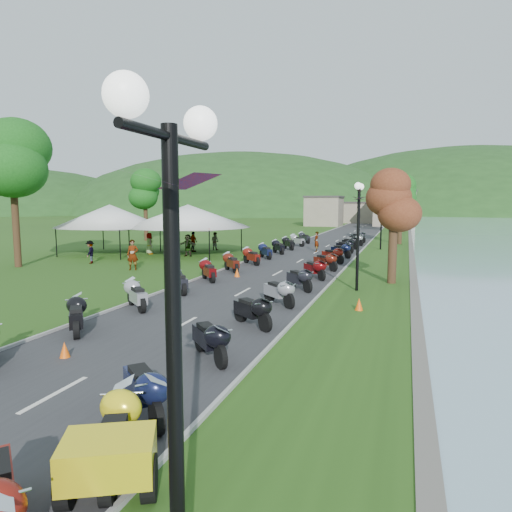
% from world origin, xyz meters
% --- Properties ---
extents(road, '(7.00, 120.00, 0.02)m').
position_xyz_m(road, '(0.00, 40.00, 0.01)').
color(road, '#333335').
rests_on(road, ground).
extents(hills_backdrop, '(360.00, 120.00, 76.00)m').
position_xyz_m(hills_backdrop, '(0.00, 200.00, 0.00)').
color(hills_backdrop, '#285621').
rests_on(hills_backdrop, ground).
extents(far_building, '(18.00, 16.00, 5.00)m').
position_xyz_m(far_building, '(-2.00, 85.00, 2.50)').
color(far_building, gray).
rests_on(far_building, ground).
extents(yellow_trike, '(2.45, 2.85, 1.11)m').
position_xyz_m(yellow_trike, '(3.00, 2.00, 0.56)').
color(yellow_trike, yellow).
rests_on(yellow_trike, ground).
extents(moto_row_left, '(2.60, 46.63, 1.10)m').
position_xyz_m(moto_row_left, '(-2.78, 20.00, 0.55)').
color(moto_row_left, '#331411').
rests_on(moto_row_left, ground).
extents(moto_row_right, '(2.60, 46.66, 1.10)m').
position_xyz_m(moto_row_right, '(2.38, 22.45, 0.55)').
color(moto_row_right, '#331411').
rests_on(moto_row_right, ground).
extents(streetlamp_near, '(1.40, 1.40, 5.00)m').
position_xyz_m(streetlamp_near, '(5.27, -0.24, 2.50)').
color(streetlamp_near, black).
rests_on(streetlamp_near, ground).
extents(vendor_tent_main, '(6.62, 6.62, 4.00)m').
position_xyz_m(vendor_tent_main, '(-9.46, 29.28, 2.00)').
color(vendor_tent_main, silver).
rests_on(vendor_tent_main, ground).
extents(vendor_tent_side, '(5.73, 5.73, 4.00)m').
position_xyz_m(vendor_tent_side, '(-15.52, 27.49, 2.00)').
color(vendor_tent_side, silver).
rests_on(vendor_tent_side, ground).
extents(tree_park_left, '(4.07, 4.07, 11.30)m').
position_xyz_m(tree_park_left, '(-16.74, 19.35, 5.65)').
color(tree_park_left, '#1D6C1C').
rests_on(tree_park_left, ground).
extents(tree_lakeside, '(2.22, 2.22, 6.17)m').
position_xyz_m(tree_lakeside, '(6.49, 20.62, 3.09)').
color(tree_lakeside, '#1D6C1C').
rests_on(tree_lakeside, ground).
extents(pedestrian_a, '(0.83, 0.74, 1.89)m').
position_xyz_m(pedestrian_a, '(-8.87, 20.50, 0.00)').
color(pedestrian_a, slate).
rests_on(pedestrian_a, ground).
extents(pedestrian_b, '(0.86, 0.63, 1.58)m').
position_xyz_m(pedestrian_b, '(-8.80, 33.08, 0.00)').
color(pedestrian_b, slate).
rests_on(pedestrian_b, ground).
extents(pedestrian_c, '(0.76, 1.10, 1.58)m').
position_xyz_m(pedestrian_c, '(-13.37, 22.22, 0.00)').
color(pedestrian_c, slate).
rests_on(pedestrian_c, ground).
extents(traffic_cone_near, '(0.29, 0.29, 0.45)m').
position_xyz_m(traffic_cone_near, '(-1.47, 6.01, 0.22)').
color(traffic_cone_near, '#F2590C').
rests_on(traffic_cone_near, ground).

